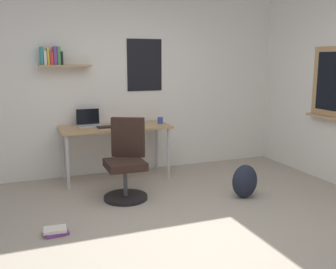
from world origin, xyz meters
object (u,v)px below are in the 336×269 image
Objects in this scene: desk at (116,132)px; office_chair at (126,164)px; backpack at (245,181)px; keyboard at (111,127)px; book_stack_on_floor at (56,231)px; laptop at (89,122)px; coffee_mug at (160,120)px; computer_mouse at (131,125)px.

desk is 0.83m from office_chair.
backpack is at bearing -46.31° from desk.
desk is 0.14m from keyboard.
keyboard is (-0.00, 0.71, 0.34)m from office_chair.
book_stack_on_floor is (-0.97, -1.53, -0.63)m from desk.
coffee_mug is at bearing -9.72° from laptop.
desk is 1.86m from backpack.
coffee_mug is at bearing 115.23° from backpack.
coffee_mug is (0.71, 0.76, 0.38)m from office_chair.
book_stack_on_floor is at bearing -174.16° from backpack.
laptop is 1.32× the size of book_stack_on_floor.
desk is at bearing -23.21° from laptop.
backpack is 1.71× the size of book_stack_on_floor.
desk is 16.16× the size of coffee_mug.
keyboard is at bearing 58.46° from book_stack_on_floor.
laptop is 2.98× the size of computer_mouse.
coffee_mug reaches higher than desk.
backpack is (0.60, -1.28, -0.58)m from coffee_mug.
office_chair is at bearing -95.09° from desk.
desk is at bearing 44.93° from keyboard.
keyboard is at bearing -176.01° from coffee_mug.
laptop reaches higher than office_chair.
office_chair reaches higher than coffee_mug.
backpack is 2.23m from book_stack_on_floor.
coffee_mug reaches higher than keyboard.
office_chair is at bearing -74.08° from laptop.
laptop is (-0.26, 0.93, 0.39)m from office_chair.
computer_mouse is at bearing 130.22° from backpack.
coffee_mug is 1.53m from backpack.
computer_mouse reaches higher than backpack.
desk is at bearing 84.91° from office_chair.
coffee_mug is at bearing 6.52° from computer_mouse.
backpack is at bearing -21.59° from office_chair.
laptop is at bearing 105.92° from office_chair.
office_chair is at bearing 39.75° from book_stack_on_floor.
computer_mouse reaches higher than keyboard.
desk is 0.66m from coffee_mug.
backpack is (1.32, -0.52, -0.21)m from office_chair.
book_stack_on_floor is (-0.89, -1.46, -0.72)m from keyboard.
office_chair is 2.35× the size of backpack.
office_chair reaches higher than book_stack_on_floor.
office_chair is 10.33× the size of coffee_mug.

